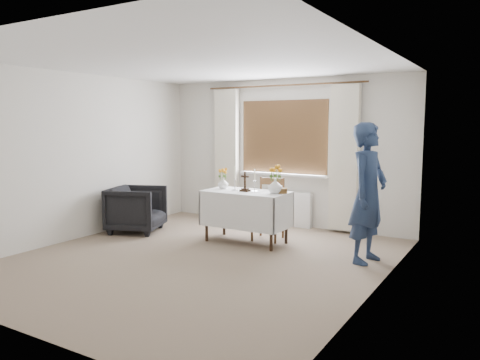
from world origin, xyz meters
name	(u,v)px	position (x,y,z in m)	size (l,w,h in m)	color
ground	(199,259)	(0.00, 0.00, 0.00)	(5.00, 5.00, 0.00)	#866F5C
altar_table	(246,217)	(0.08, 1.08, 0.38)	(1.24, 0.64, 0.76)	white
wooden_chair	(268,209)	(0.27, 1.39, 0.46)	(0.43, 0.43, 0.93)	#553A1D
armchair	(137,209)	(-1.79, 0.76, 0.37)	(0.79, 0.81, 0.74)	black
person	(368,193)	(1.88, 1.02, 0.88)	(0.64, 0.42, 1.76)	navy
radiator	(281,208)	(0.00, 2.42, 0.30)	(1.10, 0.10, 0.60)	silver
wooden_cross	(245,181)	(0.07, 1.05, 0.91)	(0.14, 0.10, 0.29)	black
candlestick_left	(235,178)	(-0.10, 1.04, 0.94)	(0.10, 0.10, 0.37)	white
candlestick_right	(255,180)	(0.20, 1.10, 0.93)	(0.09, 0.09, 0.33)	white
flower_vase_left	(223,183)	(-0.36, 1.13, 0.84)	(0.16, 0.16, 0.17)	white
flower_vase_right	(275,186)	(0.54, 1.10, 0.87)	(0.20, 0.20, 0.21)	white
wicker_basket	(281,191)	(0.59, 1.17, 0.80)	(0.19, 0.19, 0.07)	brown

